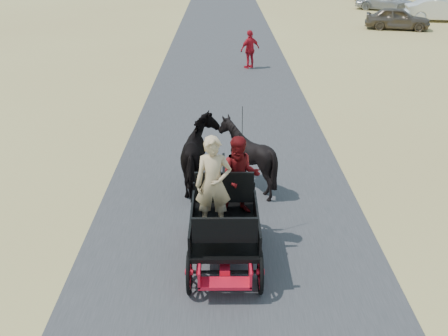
{
  "coord_description": "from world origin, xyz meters",
  "views": [
    {
      "loc": [
        -0.18,
        -9.57,
        5.72
      ],
      "look_at": [
        -0.13,
        -0.07,
        1.2
      ],
      "focal_mm": 40.0,
      "sensor_mm": 36.0,
      "label": 1
    }
  ],
  "objects_px": {
    "horse_right": "(247,156)",
    "car_b": "(440,10)",
    "horse_left": "(201,156)",
    "pedestrian": "(250,49)",
    "car_c": "(385,1)",
    "car_a": "(398,18)",
    "carriage": "(224,244)"
  },
  "relations": [
    {
      "from": "horse_right",
      "to": "car_b",
      "type": "height_order",
      "value": "horse_right"
    },
    {
      "from": "horse_left",
      "to": "horse_right",
      "type": "xyz_separation_m",
      "value": [
        1.1,
        0.0,
        0.0
      ]
    },
    {
      "from": "pedestrian",
      "to": "car_b",
      "type": "distance_m",
      "value": 19.24
    },
    {
      "from": "horse_right",
      "to": "car_c",
      "type": "relative_size",
      "value": 0.37
    },
    {
      "from": "horse_right",
      "to": "car_a",
      "type": "relative_size",
      "value": 0.42
    },
    {
      "from": "horse_right",
      "to": "car_b",
      "type": "relative_size",
      "value": 0.37
    },
    {
      "from": "pedestrian",
      "to": "car_a",
      "type": "height_order",
      "value": "pedestrian"
    },
    {
      "from": "pedestrian",
      "to": "horse_left",
      "type": "bearing_deg",
      "value": 48.51
    },
    {
      "from": "horse_left",
      "to": "car_b",
      "type": "distance_m",
      "value": 29.66
    },
    {
      "from": "horse_right",
      "to": "pedestrian",
      "type": "xyz_separation_m",
      "value": [
        0.71,
        11.88,
        0.01
      ]
    },
    {
      "from": "car_c",
      "to": "pedestrian",
      "type": "bearing_deg",
      "value": 173.57
    },
    {
      "from": "horse_right",
      "to": "car_a",
      "type": "bearing_deg",
      "value": -115.97
    },
    {
      "from": "horse_left",
      "to": "car_a",
      "type": "distance_m",
      "value": 24.93
    },
    {
      "from": "car_a",
      "to": "car_b",
      "type": "height_order",
      "value": "car_b"
    },
    {
      "from": "pedestrian",
      "to": "car_c",
      "type": "distance_m",
      "value": 22.22
    },
    {
      "from": "car_b",
      "to": "horse_right",
      "type": "bearing_deg",
      "value": 158.24
    },
    {
      "from": "horse_right",
      "to": "pedestrian",
      "type": "distance_m",
      "value": 11.91
    },
    {
      "from": "car_b",
      "to": "car_c",
      "type": "xyz_separation_m",
      "value": [
        -2.13,
        5.57,
        -0.09
      ]
    },
    {
      "from": "carriage",
      "to": "horse_left",
      "type": "height_order",
      "value": "horse_left"
    },
    {
      "from": "horse_left",
      "to": "car_c",
      "type": "height_order",
      "value": "horse_left"
    },
    {
      "from": "horse_left",
      "to": "pedestrian",
      "type": "xyz_separation_m",
      "value": [
        1.81,
        11.88,
        0.02
      ]
    },
    {
      "from": "horse_left",
      "to": "car_a",
      "type": "relative_size",
      "value": 0.5
    },
    {
      "from": "car_a",
      "to": "pedestrian",
      "type": "bearing_deg",
      "value": 149.38
    },
    {
      "from": "carriage",
      "to": "horse_left",
      "type": "distance_m",
      "value": 3.09
    },
    {
      "from": "carriage",
      "to": "pedestrian",
      "type": "relative_size",
      "value": 1.39
    },
    {
      "from": "horse_left",
      "to": "carriage",
      "type": "bearing_deg",
      "value": 100.39
    },
    {
      "from": "horse_left",
      "to": "car_c",
      "type": "relative_size",
      "value": 0.43
    },
    {
      "from": "horse_left",
      "to": "car_b",
      "type": "bearing_deg",
      "value": -122.09
    },
    {
      "from": "carriage",
      "to": "car_c",
      "type": "relative_size",
      "value": 0.52
    },
    {
      "from": "pedestrian",
      "to": "car_a",
      "type": "xyz_separation_m",
      "value": [
        9.99,
        10.08,
        -0.18
      ]
    },
    {
      "from": "horse_left",
      "to": "car_b",
      "type": "xyz_separation_m",
      "value": [
        15.76,
        25.13,
        -0.09
      ]
    },
    {
      "from": "car_a",
      "to": "car_c",
      "type": "xyz_separation_m",
      "value": [
        1.83,
        8.74,
        -0.01
      ]
    }
  ]
}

